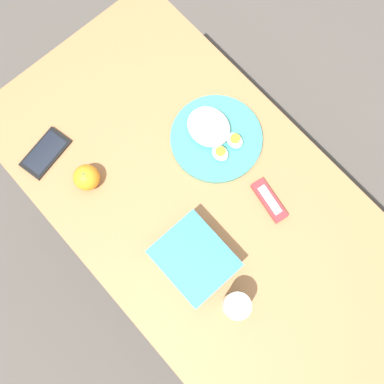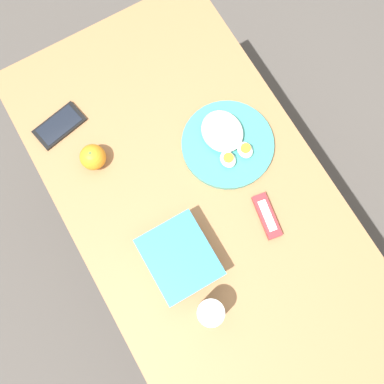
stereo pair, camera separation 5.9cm
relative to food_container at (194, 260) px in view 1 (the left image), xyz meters
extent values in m
plane|color=#4C4742|center=(0.10, -0.12, -0.79)|extent=(10.00, 10.00, 0.00)
cube|color=#996B42|center=(0.10, -0.12, -0.05)|extent=(1.29, 0.69, 0.03)
cylinder|color=brown|center=(-0.49, -0.41, -0.43)|extent=(0.06, 0.06, 0.73)
cylinder|color=brown|center=(0.68, -0.41, -0.43)|extent=(0.06, 0.06, 0.73)
cylinder|color=brown|center=(0.68, 0.16, -0.43)|extent=(0.06, 0.06, 0.73)
cube|color=white|center=(0.00, 0.00, 0.00)|extent=(0.17, 0.14, 0.07)
cube|color=beige|center=(0.00, 0.00, -0.01)|extent=(0.16, 0.13, 0.04)
cube|color=#338CC6|center=(0.00, 0.00, 0.04)|extent=(0.19, 0.16, 0.01)
ellipsoid|color=gray|center=(-0.05, -0.01, 0.00)|extent=(0.06, 0.05, 0.02)
ellipsoid|color=gray|center=(0.00, 0.01, 0.00)|extent=(0.06, 0.05, 0.02)
ellipsoid|color=gray|center=(0.05, 0.01, 0.00)|extent=(0.06, 0.05, 0.03)
sphere|color=orange|center=(0.35, 0.07, 0.00)|extent=(0.07, 0.07, 0.07)
cylinder|color=#4C662D|center=(0.35, 0.07, 0.04)|extent=(0.01, 0.01, 0.00)
cylinder|color=teal|center=(0.21, -0.27, -0.02)|extent=(0.26, 0.26, 0.02)
ellipsoid|color=white|center=(0.24, -0.27, 0.00)|extent=(0.13, 0.11, 0.04)
ellipsoid|color=white|center=(0.17, -0.30, 0.00)|extent=(0.05, 0.04, 0.03)
cylinder|color=#F4A823|center=(0.17, -0.30, 0.01)|extent=(0.03, 0.03, 0.01)
ellipsoid|color=white|center=(0.17, -0.24, 0.00)|extent=(0.05, 0.04, 0.03)
cylinder|color=#F4A823|center=(0.17, -0.24, 0.01)|extent=(0.03, 0.03, 0.01)
cube|color=#B7282D|center=(-0.02, -0.26, -0.02)|extent=(0.13, 0.06, 0.02)
cube|color=white|center=(-0.02, -0.26, -0.01)|extent=(0.09, 0.04, 0.00)
cube|color=black|center=(0.50, 0.11, -0.03)|extent=(0.10, 0.15, 0.01)
cube|color=black|center=(0.50, 0.11, -0.02)|extent=(0.09, 0.13, 0.00)
cylinder|color=silver|center=(-0.15, 0.00, 0.02)|extent=(0.07, 0.07, 0.11)
camera|label=1|loc=(-0.08, 0.08, 1.15)|focal=42.00mm
camera|label=2|loc=(-0.11, 0.03, 1.15)|focal=42.00mm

